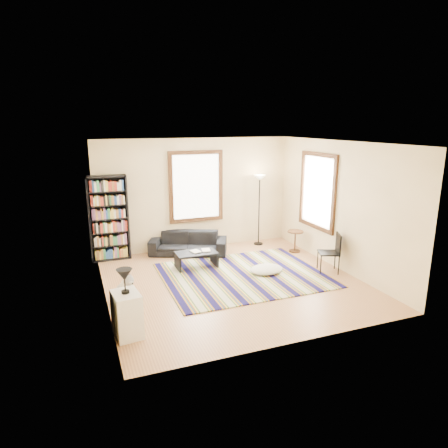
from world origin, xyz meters
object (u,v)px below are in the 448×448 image
object	(u,v)px
side_table	(295,241)
folding_chair	(329,253)
coffee_table	(196,260)
bookshelf	(109,218)
floor_cushion	(266,269)
sofa	(188,243)
floor_lamp	(259,210)
dog	(124,286)
white_cabinet	(127,314)

from	to	relation	value
side_table	folding_chair	bearing A→B (deg)	-91.94
coffee_table	bookshelf	bearing A→B (deg)	143.77
floor_cushion	folding_chair	distance (m)	1.40
bookshelf	side_table	world-z (taller)	bookshelf
sofa	floor_lamp	distance (m)	2.08
sofa	dog	world-z (taller)	sofa
side_table	floor_cushion	bearing A→B (deg)	-141.02
side_table	folding_chair	world-z (taller)	folding_chair
folding_chair	dog	xyz separation A→B (m)	(-4.33, 0.17, -0.18)
side_table	dog	world-z (taller)	side_table
coffee_table	white_cabinet	distance (m)	3.08
folding_chair	dog	distance (m)	4.33
sofa	white_cabinet	size ratio (longest dim) A/B	2.68
floor_cushion	floor_lamp	size ratio (longest dim) A/B	0.39
side_table	coffee_table	bearing A→B (deg)	-175.59
sofa	floor_cushion	world-z (taller)	sofa
bookshelf	dog	world-z (taller)	bookshelf
sofa	bookshelf	world-z (taller)	bookshelf
bookshelf	dog	size ratio (longest dim) A/B	3.98
sofa	coffee_table	world-z (taller)	sofa
floor_cushion	folding_chair	size ratio (longest dim) A/B	0.85
floor_lamp	dog	size ratio (longest dim) A/B	3.70
floor_lamp	white_cabinet	distance (m)	5.32
sofa	floor_cushion	size ratio (longest dim) A/B	2.57
floor_lamp	folding_chair	xyz separation A→B (m)	(0.54, -2.37, -0.50)
bookshelf	side_table	bearing A→B (deg)	-13.63
folding_chair	side_table	bearing A→B (deg)	111.20
sofa	side_table	distance (m)	2.68
floor_cushion	floor_lamp	xyz separation A→B (m)	(0.76, 1.98, 0.84)
dog	coffee_table	bearing A→B (deg)	9.54
coffee_table	white_cabinet	world-z (taller)	white_cabinet
floor_lamp	white_cabinet	bearing A→B (deg)	-137.76
side_table	folding_chair	distance (m)	1.49
dog	floor_cushion	bearing A→B (deg)	-19.01
sofa	dog	size ratio (longest dim) A/B	3.73
folding_chair	sofa	bearing A→B (deg)	160.98
bookshelf	floor_cushion	size ratio (longest dim) A/B	2.74
floor_lamp	side_table	bearing A→B (deg)	-56.67
coffee_table	white_cabinet	size ratio (longest dim) A/B	1.29
floor_cushion	dog	world-z (taller)	dog
folding_chair	coffee_table	bearing A→B (deg)	177.13
white_cabinet	dog	size ratio (longest dim) A/B	1.39
bookshelf	white_cabinet	xyz separation A→B (m)	(-0.12, -3.72, -0.65)
coffee_table	side_table	xyz separation A→B (m)	(2.65, 0.20, 0.09)
white_cabinet	bookshelf	bearing A→B (deg)	81.12
white_cabinet	sofa	bearing A→B (deg)	53.52
sofa	side_table	world-z (taller)	sofa
bookshelf	folding_chair	distance (m)	5.06
coffee_table	side_table	size ratio (longest dim) A/B	1.67
sofa	floor_cushion	bearing A→B (deg)	-33.57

